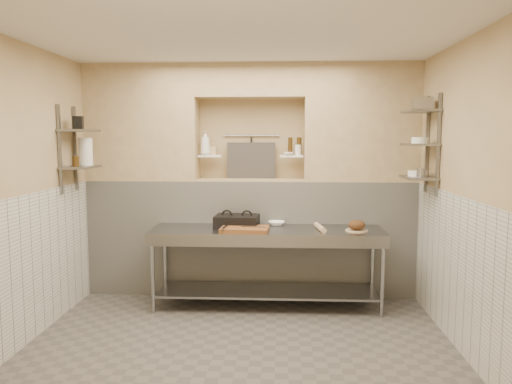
# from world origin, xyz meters

# --- Properties ---
(floor) EXTENTS (4.00, 3.90, 0.10)m
(floor) POSITION_xyz_m (0.00, 0.00, -0.05)
(floor) COLOR #5A544F
(floor) RESTS_ON ground
(ceiling) EXTENTS (4.00, 3.90, 0.10)m
(ceiling) POSITION_xyz_m (0.00, 0.00, 2.85)
(ceiling) COLOR silver
(ceiling) RESTS_ON ground
(wall_left) EXTENTS (0.10, 3.90, 2.80)m
(wall_left) POSITION_xyz_m (-2.05, 0.00, 1.40)
(wall_left) COLOR tan
(wall_left) RESTS_ON ground
(wall_right) EXTENTS (0.10, 3.90, 2.80)m
(wall_right) POSITION_xyz_m (2.05, 0.00, 1.40)
(wall_right) COLOR tan
(wall_right) RESTS_ON ground
(wall_back) EXTENTS (4.00, 0.10, 2.80)m
(wall_back) POSITION_xyz_m (0.00, 2.00, 1.40)
(wall_back) COLOR tan
(wall_back) RESTS_ON ground
(wall_front) EXTENTS (4.00, 0.10, 2.80)m
(wall_front) POSITION_xyz_m (0.00, -2.00, 1.40)
(wall_front) COLOR tan
(wall_front) RESTS_ON ground
(backwall_lower) EXTENTS (4.00, 0.40, 1.40)m
(backwall_lower) POSITION_xyz_m (0.00, 1.75, 0.70)
(backwall_lower) COLOR silver
(backwall_lower) RESTS_ON floor
(alcove_sill) EXTENTS (1.30, 0.40, 0.02)m
(alcove_sill) POSITION_xyz_m (0.00, 1.75, 1.41)
(alcove_sill) COLOR tan
(alcove_sill) RESTS_ON backwall_lower
(backwall_pillar_left) EXTENTS (1.35, 0.40, 1.40)m
(backwall_pillar_left) POSITION_xyz_m (-1.33, 1.75, 2.10)
(backwall_pillar_left) COLOR tan
(backwall_pillar_left) RESTS_ON backwall_lower
(backwall_pillar_right) EXTENTS (1.35, 0.40, 1.40)m
(backwall_pillar_right) POSITION_xyz_m (1.33, 1.75, 2.10)
(backwall_pillar_right) COLOR tan
(backwall_pillar_right) RESTS_ON backwall_lower
(backwall_header) EXTENTS (1.30, 0.40, 0.40)m
(backwall_header) POSITION_xyz_m (0.00, 1.75, 2.60)
(backwall_header) COLOR tan
(backwall_header) RESTS_ON backwall_lower
(wainscot_left) EXTENTS (0.02, 3.90, 1.40)m
(wainscot_left) POSITION_xyz_m (-1.99, 0.00, 0.70)
(wainscot_left) COLOR silver
(wainscot_left) RESTS_ON floor
(wainscot_right) EXTENTS (0.02, 3.90, 1.40)m
(wainscot_right) POSITION_xyz_m (1.99, 0.00, 0.70)
(wainscot_right) COLOR silver
(wainscot_right) RESTS_ON floor
(alcove_shelf_left) EXTENTS (0.28, 0.16, 0.02)m
(alcove_shelf_left) POSITION_xyz_m (-0.50, 1.75, 1.70)
(alcove_shelf_left) COLOR white
(alcove_shelf_left) RESTS_ON backwall_lower
(alcove_shelf_right) EXTENTS (0.28, 0.16, 0.02)m
(alcove_shelf_right) POSITION_xyz_m (0.50, 1.75, 1.70)
(alcove_shelf_right) COLOR white
(alcove_shelf_right) RESTS_ON backwall_lower
(utensil_rail) EXTENTS (0.70, 0.02, 0.02)m
(utensil_rail) POSITION_xyz_m (0.00, 1.92, 1.95)
(utensil_rail) COLOR gray
(utensil_rail) RESTS_ON wall_back
(hanging_steel) EXTENTS (0.02, 0.02, 0.30)m
(hanging_steel) POSITION_xyz_m (0.00, 1.90, 1.78)
(hanging_steel) COLOR black
(hanging_steel) RESTS_ON utensil_rail
(splash_panel) EXTENTS (0.60, 0.08, 0.45)m
(splash_panel) POSITION_xyz_m (0.00, 1.85, 1.64)
(splash_panel) COLOR #383330
(splash_panel) RESTS_ON alcove_sill
(shelf_rail_left_a) EXTENTS (0.03, 0.03, 0.95)m
(shelf_rail_left_a) POSITION_xyz_m (-1.98, 1.25, 1.80)
(shelf_rail_left_a) COLOR slate
(shelf_rail_left_a) RESTS_ON wall_left
(shelf_rail_left_b) EXTENTS (0.03, 0.03, 0.95)m
(shelf_rail_left_b) POSITION_xyz_m (-1.98, 0.85, 1.80)
(shelf_rail_left_b) COLOR slate
(shelf_rail_left_b) RESTS_ON wall_left
(wall_shelf_left_lower) EXTENTS (0.30, 0.50, 0.02)m
(wall_shelf_left_lower) POSITION_xyz_m (-1.84, 1.05, 1.60)
(wall_shelf_left_lower) COLOR slate
(wall_shelf_left_lower) RESTS_ON wall_left
(wall_shelf_left_upper) EXTENTS (0.30, 0.50, 0.03)m
(wall_shelf_left_upper) POSITION_xyz_m (-1.84, 1.05, 2.00)
(wall_shelf_left_upper) COLOR slate
(wall_shelf_left_upper) RESTS_ON wall_left
(shelf_rail_right_a) EXTENTS (0.03, 0.03, 1.05)m
(shelf_rail_right_a) POSITION_xyz_m (1.98, 1.25, 1.85)
(shelf_rail_right_a) COLOR slate
(shelf_rail_right_a) RESTS_ON wall_right
(shelf_rail_right_b) EXTENTS (0.03, 0.03, 1.05)m
(shelf_rail_right_b) POSITION_xyz_m (1.98, 0.85, 1.85)
(shelf_rail_right_b) COLOR slate
(shelf_rail_right_b) RESTS_ON wall_right
(wall_shelf_right_lower) EXTENTS (0.30, 0.50, 0.02)m
(wall_shelf_right_lower) POSITION_xyz_m (1.84, 1.05, 1.50)
(wall_shelf_right_lower) COLOR slate
(wall_shelf_right_lower) RESTS_ON wall_right
(wall_shelf_right_mid) EXTENTS (0.30, 0.50, 0.02)m
(wall_shelf_right_mid) POSITION_xyz_m (1.84, 1.05, 1.85)
(wall_shelf_right_mid) COLOR slate
(wall_shelf_right_mid) RESTS_ON wall_right
(wall_shelf_right_upper) EXTENTS (0.30, 0.50, 0.03)m
(wall_shelf_right_upper) POSITION_xyz_m (1.84, 1.05, 2.20)
(wall_shelf_right_upper) COLOR slate
(wall_shelf_right_upper) RESTS_ON wall_right
(prep_table) EXTENTS (2.60, 0.70, 0.90)m
(prep_table) POSITION_xyz_m (0.22, 1.18, 0.64)
(prep_table) COLOR gray
(prep_table) RESTS_ON floor
(panini_press) EXTENTS (0.52, 0.39, 0.13)m
(panini_press) POSITION_xyz_m (-0.13, 1.30, 0.97)
(panini_press) COLOR black
(panini_press) RESTS_ON prep_table
(cutting_board) EXTENTS (0.54, 0.39, 0.05)m
(cutting_board) POSITION_xyz_m (-0.02, 1.04, 0.92)
(cutting_board) COLOR brown
(cutting_board) RESTS_ON prep_table
(knife_blade) EXTENTS (0.27, 0.07, 0.01)m
(knife_blade) POSITION_xyz_m (0.08, 1.04, 0.95)
(knife_blade) COLOR gray
(knife_blade) RESTS_ON cutting_board
(tongs) EXTENTS (0.05, 0.26, 0.02)m
(tongs) POSITION_xyz_m (-0.24, 0.97, 0.96)
(tongs) COLOR gray
(tongs) RESTS_ON cutting_board
(mixing_bowl) EXTENTS (0.20, 0.20, 0.05)m
(mixing_bowl) POSITION_xyz_m (0.32, 1.44, 0.92)
(mixing_bowl) COLOR white
(mixing_bowl) RESTS_ON prep_table
(rolling_pin) EXTENTS (0.11, 0.40, 0.06)m
(rolling_pin) POSITION_xyz_m (0.81, 1.16, 0.93)
(rolling_pin) COLOR tan
(rolling_pin) RESTS_ON prep_table
(bread_board) EXTENTS (0.25, 0.25, 0.01)m
(bread_board) POSITION_xyz_m (1.21, 1.11, 0.91)
(bread_board) COLOR tan
(bread_board) RESTS_ON prep_table
(bread_loaf) EXTENTS (0.19, 0.19, 0.11)m
(bread_loaf) POSITION_xyz_m (1.21, 1.11, 0.97)
(bread_loaf) COLOR #4C2D19
(bread_loaf) RESTS_ON bread_board
(bottle_soap) EXTENTS (0.13, 0.13, 0.29)m
(bottle_soap) POSITION_xyz_m (-0.55, 1.71, 1.86)
(bottle_soap) COLOR white
(bottle_soap) RESTS_ON alcove_shelf_left
(jar_alcove) EXTENTS (0.07, 0.07, 0.11)m
(jar_alcove) POSITION_xyz_m (-0.46, 1.75, 1.77)
(jar_alcove) COLOR tan
(jar_alcove) RESTS_ON alcove_shelf_left
(bowl_alcove) EXTENTS (0.15, 0.15, 0.04)m
(bowl_alcove) POSITION_xyz_m (0.46, 1.70, 1.73)
(bowl_alcove) COLOR white
(bowl_alcove) RESTS_ON alcove_shelf_right
(condiment_a) EXTENTS (0.06, 0.06, 0.22)m
(condiment_a) POSITION_xyz_m (0.59, 1.77, 1.82)
(condiment_a) COLOR #34220B
(condiment_a) RESTS_ON alcove_shelf_right
(condiment_b) EXTENTS (0.05, 0.05, 0.21)m
(condiment_b) POSITION_xyz_m (0.48, 1.78, 1.82)
(condiment_b) COLOR #34220B
(condiment_b) RESTS_ON alcove_shelf_right
(condiment_c) EXTENTS (0.07, 0.07, 0.13)m
(condiment_c) POSITION_xyz_m (0.58, 1.74, 1.78)
(condiment_c) COLOR white
(condiment_c) RESTS_ON alcove_shelf_right
(jug_left) EXTENTS (0.15, 0.15, 0.31)m
(jug_left) POSITION_xyz_m (-1.84, 1.21, 1.77)
(jug_left) COLOR white
(jug_left) RESTS_ON wall_shelf_left_lower
(jar_left) EXTENTS (0.07, 0.07, 0.11)m
(jar_left) POSITION_xyz_m (-1.84, 0.93, 1.67)
(jar_left) COLOR #34220B
(jar_left) RESTS_ON wall_shelf_left_lower
(box_left_upper) EXTENTS (0.12, 0.12, 0.14)m
(box_left_upper) POSITION_xyz_m (-1.84, 1.03, 2.08)
(box_left_upper) COLOR black
(box_left_upper) RESTS_ON wall_shelf_left_upper
(bowl_right) EXTENTS (0.20, 0.20, 0.06)m
(bowl_right) POSITION_xyz_m (1.84, 1.09, 1.54)
(bowl_right) COLOR white
(bowl_right) RESTS_ON wall_shelf_right_lower
(canister_right) EXTENTS (0.09, 0.09, 0.09)m
(canister_right) POSITION_xyz_m (1.84, 0.95, 1.56)
(canister_right) COLOR gray
(canister_right) RESTS_ON wall_shelf_right_lower
(bowl_right_mid) EXTENTS (0.18, 0.18, 0.06)m
(bowl_right_mid) POSITION_xyz_m (1.84, 1.04, 1.89)
(bowl_right_mid) COLOR white
(bowl_right_mid) RESTS_ON wall_shelf_right_mid
(basket_right) EXTENTS (0.18, 0.21, 0.13)m
(basket_right) POSITION_xyz_m (1.84, 1.00, 2.28)
(basket_right) COLOR gray
(basket_right) RESTS_ON wall_shelf_right_upper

